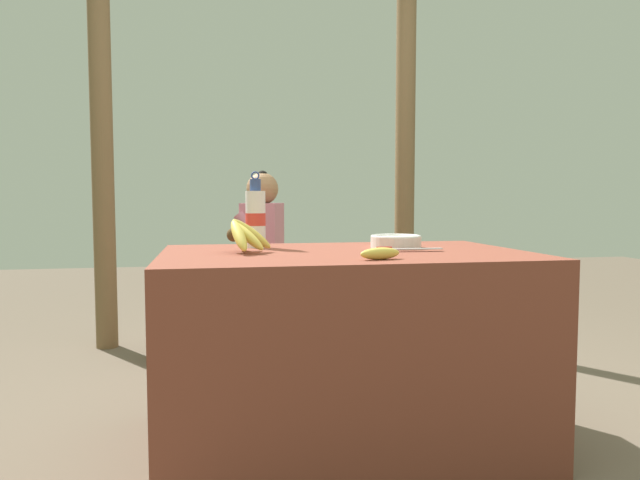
{
  "coord_description": "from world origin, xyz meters",
  "views": [
    {
      "loc": [
        -0.48,
        -2.04,
        0.92
      ],
      "look_at": [
        -0.09,
        0.05,
        0.77
      ],
      "focal_mm": 32.0,
      "sensor_mm": 36.0,
      "label": 1
    }
  ],
  "objects_px": {
    "seated_vendor": "(256,252)",
    "banana_bunch_green": "(331,277)",
    "serving_bowl": "(396,241)",
    "knife": "(400,249)",
    "wooden_bench": "(267,300)",
    "water_bottle": "(256,218)",
    "support_post_near": "(103,166)",
    "banana_bunch_ripe": "(243,235)",
    "loose_banana_front": "(380,254)",
    "support_post_far": "(405,169)"
  },
  "relations": [
    {
      "from": "banana_bunch_ripe",
      "to": "banana_bunch_green",
      "type": "relative_size",
      "value": 1.11
    },
    {
      "from": "banana_bunch_green",
      "to": "support_post_far",
      "type": "relative_size",
      "value": 0.11
    },
    {
      "from": "water_bottle",
      "to": "wooden_bench",
      "type": "relative_size",
      "value": 0.23
    },
    {
      "from": "knife",
      "to": "wooden_bench",
      "type": "height_order",
      "value": "knife"
    },
    {
      "from": "knife",
      "to": "banana_bunch_ripe",
      "type": "bearing_deg",
      "value": 175.53
    },
    {
      "from": "wooden_bench",
      "to": "water_bottle",
      "type": "bearing_deg",
      "value": -97.83
    },
    {
      "from": "water_bottle",
      "to": "loose_banana_front",
      "type": "height_order",
      "value": "water_bottle"
    },
    {
      "from": "serving_bowl",
      "to": "support_post_far",
      "type": "relative_size",
      "value": 0.09
    },
    {
      "from": "serving_bowl",
      "to": "wooden_bench",
      "type": "bearing_deg",
      "value": 108.97
    },
    {
      "from": "serving_bowl",
      "to": "water_bottle",
      "type": "height_order",
      "value": "water_bottle"
    },
    {
      "from": "water_bottle",
      "to": "seated_vendor",
      "type": "xyz_separation_m",
      "value": [
        0.08,
        1.04,
        -0.23
      ]
    },
    {
      "from": "loose_banana_front",
      "to": "support_post_far",
      "type": "distance_m",
      "value": 2.12
    },
    {
      "from": "serving_bowl",
      "to": "loose_banana_front",
      "type": "xyz_separation_m",
      "value": [
        -0.19,
        -0.42,
        -0.01
      ]
    },
    {
      "from": "banana_bunch_ripe",
      "to": "banana_bunch_green",
      "type": "bearing_deg",
      "value": 65.01
    },
    {
      "from": "banana_bunch_ripe",
      "to": "loose_banana_front",
      "type": "xyz_separation_m",
      "value": [
        0.42,
        -0.32,
        -0.04
      ]
    },
    {
      "from": "serving_bowl",
      "to": "knife",
      "type": "height_order",
      "value": "serving_bowl"
    },
    {
      "from": "banana_bunch_ripe",
      "to": "serving_bowl",
      "type": "xyz_separation_m",
      "value": [
        0.61,
        0.1,
        -0.04
      ]
    },
    {
      "from": "knife",
      "to": "support_post_far",
      "type": "xyz_separation_m",
      "value": [
        0.6,
        1.69,
        0.38
      ]
    },
    {
      "from": "banana_bunch_ripe",
      "to": "seated_vendor",
      "type": "relative_size",
      "value": 0.24
    },
    {
      "from": "banana_bunch_green",
      "to": "support_post_far",
      "type": "xyz_separation_m",
      "value": [
        0.58,
        0.35,
        0.67
      ]
    },
    {
      "from": "wooden_bench",
      "to": "knife",
      "type": "bearing_deg",
      "value": -74.89
    },
    {
      "from": "loose_banana_front",
      "to": "knife",
      "type": "distance_m",
      "value": 0.29
    },
    {
      "from": "water_bottle",
      "to": "knife",
      "type": "distance_m",
      "value": 0.59
    },
    {
      "from": "loose_banana_front",
      "to": "support_post_near",
      "type": "bearing_deg",
      "value": 121.21
    },
    {
      "from": "water_bottle",
      "to": "support_post_far",
      "type": "height_order",
      "value": "support_post_far"
    },
    {
      "from": "support_post_near",
      "to": "loose_banana_front",
      "type": "bearing_deg",
      "value": -58.79
    },
    {
      "from": "serving_bowl",
      "to": "wooden_bench",
      "type": "relative_size",
      "value": 0.15
    },
    {
      "from": "serving_bowl",
      "to": "banana_bunch_green",
      "type": "relative_size",
      "value": 0.85
    },
    {
      "from": "serving_bowl",
      "to": "knife",
      "type": "xyz_separation_m",
      "value": [
        -0.04,
        -0.17,
        -0.02
      ]
    },
    {
      "from": "seated_vendor",
      "to": "banana_bunch_green",
      "type": "distance_m",
      "value": 0.48
    },
    {
      "from": "banana_bunch_ripe",
      "to": "support_post_near",
      "type": "bearing_deg",
      "value": 115.05
    },
    {
      "from": "banana_bunch_ripe",
      "to": "serving_bowl",
      "type": "height_order",
      "value": "banana_bunch_ripe"
    },
    {
      "from": "support_post_near",
      "to": "wooden_bench",
      "type": "bearing_deg",
      "value": -20.0
    },
    {
      "from": "support_post_near",
      "to": "serving_bowl",
      "type": "bearing_deg",
      "value": -48.02
    },
    {
      "from": "water_bottle",
      "to": "loose_banana_front",
      "type": "distance_m",
      "value": 0.65
    },
    {
      "from": "water_bottle",
      "to": "support_post_near",
      "type": "distance_m",
      "value": 1.65
    },
    {
      "from": "support_post_near",
      "to": "banana_bunch_ripe",
      "type": "bearing_deg",
      "value": -64.95
    },
    {
      "from": "loose_banana_front",
      "to": "support_post_far",
      "type": "relative_size",
      "value": 0.07
    },
    {
      "from": "banana_bunch_ripe",
      "to": "support_post_near",
      "type": "distance_m",
      "value": 1.82
    },
    {
      "from": "serving_bowl",
      "to": "seated_vendor",
      "type": "relative_size",
      "value": 0.19
    },
    {
      "from": "wooden_bench",
      "to": "seated_vendor",
      "type": "relative_size",
      "value": 1.21
    },
    {
      "from": "wooden_bench",
      "to": "support_post_near",
      "type": "bearing_deg",
      "value": 160.0
    },
    {
      "from": "support_post_far",
      "to": "wooden_bench",
      "type": "bearing_deg",
      "value": -160.0
    },
    {
      "from": "banana_bunch_ripe",
      "to": "wooden_bench",
      "type": "distance_m",
      "value": 1.37
    },
    {
      "from": "banana_bunch_ripe",
      "to": "banana_bunch_green",
      "type": "distance_m",
      "value": 1.45
    },
    {
      "from": "wooden_bench",
      "to": "seated_vendor",
      "type": "bearing_deg",
      "value": -163.48
    },
    {
      "from": "knife",
      "to": "wooden_bench",
      "type": "distance_m",
      "value": 1.45
    },
    {
      "from": "water_bottle",
      "to": "knife",
      "type": "relative_size",
      "value": 1.22
    },
    {
      "from": "loose_banana_front",
      "to": "wooden_bench",
      "type": "relative_size",
      "value": 0.11
    },
    {
      "from": "loose_banana_front",
      "to": "serving_bowl",
      "type": "bearing_deg",
      "value": 65.46
    }
  ]
}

